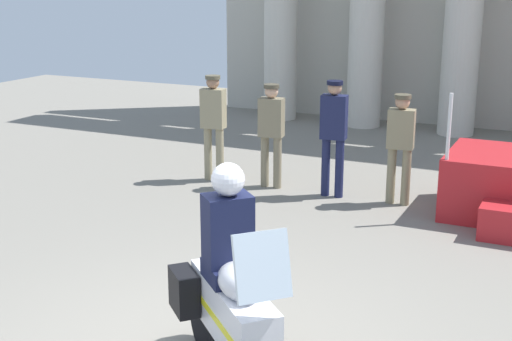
# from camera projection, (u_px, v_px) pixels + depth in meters

# --- Properties ---
(officer_in_row_0) EXTENTS (0.40, 0.26, 1.73)m
(officer_in_row_0) POSITION_uv_depth(u_px,v_px,m) (213.00, 119.00, 11.45)
(officer_in_row_0) COLOR gray
(officer_in_row_0) RESTS_ON ground_plane
(officer_in_row_1) EXTENTS (0.40, 0.26, 1.65)m
(officer_in_row_1) POSITION_uv_depth(u_px,v_px,m) (271.00, 127.00, 11.08)
(officer_in_row_1) COLOR #7A7056
(officer_in_row_1) RESTS_ON ground_plane
(officer_in_row_2) EXTENTS (0.40, 0.26, 1.77)m
(officer_in_row_2) POSITION_uv_depth(u_px,v_px,m) (334.00, 129.00, 10.59)
(officer_in_row_2) COLOR #191E42
(officer_in_row_2) RESTS_ON ground_plane
(officer_in_row_3) EXTENTS (0.40, 0.26, 1.63)m
(officer_in_row_3) POSITION_uv_depth(u_px,v_px,m) (400.00, 140.00, 10.24)
(officer_in_row_3) COLOR #847A5B
(officer_in_row_3) RESTS_ON ground_plane
(motorcycle_with_rider) EXTENTS (1.60, 1.52, 1.90)m
(motorcycle_with_rider) POSITION_uv_depth(u_px,v_px,m) (230.00, 299.00, 5.59)
(motorcycle_with_rider) COLOR black
(motorcycle_with_rider) RESTS_ON ground_plane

